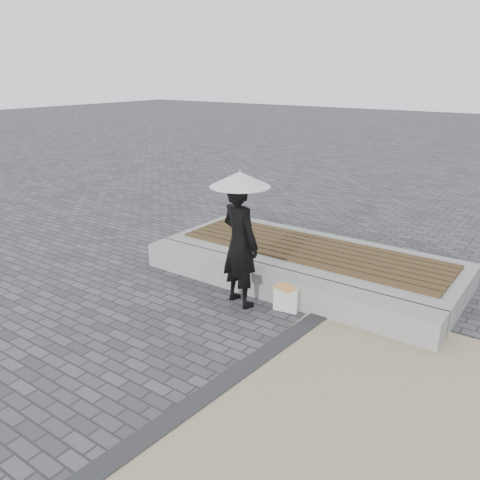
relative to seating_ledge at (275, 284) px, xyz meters
name	(u,v)px	position (x,y,z in m)	size (l,w,h in m)	color
ground	(209,340)	(0.00, -1.60, -0.20)	(80.00, 80.00, 0.00)	#515156
terrazzo_zone	(461,475)	(3.20, -2.10, -0.19)	(5.00, 5.00, 0.02)	tan
edging_band	(233,377)	(0.75, -2.10, -0.18)	(0.25, 5.20, 0.04)	#2C2D2F
seating_ledge	(275,284)	(0.00, 0.00, 0.00)	(5.00, 0.45, 0.40)	#A2A29D
timber_platform	(311,261)	(0.00, 1.20, 0.00)	(5.00, 2.00, 0.40)	gray
timber_decking	(312,249)	(0.00, 1.20, 0.22)	(4.60, 1.40, 0.04)	brown
woman	(240,244)	(-0.31, -0.49, 0.74)	(0.69, 0.45, 1.89)	black
parasol	(240,179)	(-0.31, -0.49, 1.69)	(0.86, 0.86, 1.10)	silver
handbag	(240,259)	(-0.57, -0.11, 0.33)	(0.37, 0.13, 0.26)	black
canvas_tote	(287,298)	(0.39, -0.29, -0.01)	(0.36, 0.15, 0.38)	white
magazine	(285,287)	(0.39, -0.34, 0.18)	(0.31, 0.22, 0.01)	#DE413A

